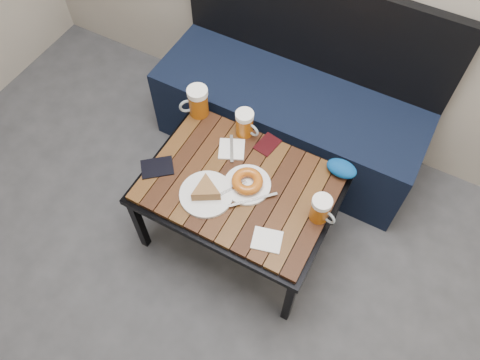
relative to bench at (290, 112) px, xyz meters
The scene contains 13 objects.
room_shell 1.96m from the bench, 79.13° to the right, with size 4.00×4.00×4.00m.
bench is the anchor object (origin of this frame).
cafe_table 0.65m from the bench, 86.67° to the right, with size 0.84×0.62×0.47m.
beer_mug_left 0.57m from the bench, 131.11° to the right, with size 0.14×0.13×0.16m.
beer_mug_centre 0.47m from the bench, 101.30° to the right, with size 0.13×0.09×0.13m.
beer_mug_right 0.78m from the bench, 57.23° to the right, with size 0.13×0.10×0.13m.
plate_pie 0.78m from the bench, 94.64° to the right, with size 0.23×0.23×0.06m.
plate_bagel 0.67m from the bench, 83.69° to the right, with size 0.24×0.24×0.06m.
napkin_left 0.54m from the bench, 99.53° to the right, with size 0.15×0.15×0.01m.
napkin_right 0.88m from the bench, 72.36° to the right, with size 0.14×0.13×0.01m.
passport_navy 0.83m from the bench, 113.82° to the right, with size 0.10×0.14×0.01m, color black.
passport_burgundy 0.44m from the bench, 82.94° to the right, with size 0.08×0.12×0.01m, color black.
knit_pouch 0.59m from the bench, 43.07° to the right, with size 0.14×0.09×0.06m, color #051A8D.
Camera 1 is at (0.30, 0.19, 2.18)m, focal length 35.00 mm.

